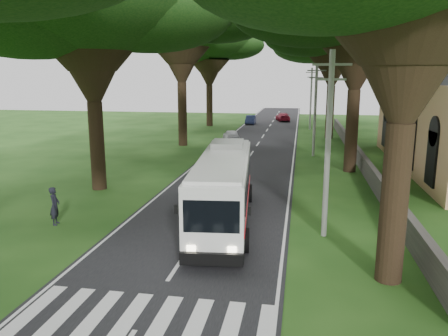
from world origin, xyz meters
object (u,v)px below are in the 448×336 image
object	(u,v)px
distant_car_c	(283,117)
pedestrian	(55,206)
distant_car_b	(251,120)
pole_far	(311,98)
coach_bus	(224,186)
pole_near	(328,142)
pole_mid	(315,109)
distant_car_a	(231,136)

from	to	relation	value
distant_car_c	pedestrian	world-z (taller)	pedestrian
distant_car_b	pole_far	bearing A→B (deg)	-32.44
pole_far	coach_bus	xyz separation A→B (m)	(-4.71, -38.86, -2.42)
pole_near	distant_car_c	world-z (taller)	pole_near
pole_near	coach_bus	xyz separation A→B (m)	(-4.71, 1.14, -2.42)
distant_car_b	distant_car_c	xyz separation A→B (m)	(4.47, 5.23, 0.01)
pole_near	pole_far	bearing A→B (deg)	90.00
pole_near	pole_far	distance (m)	40.00
pole_near	pole_far	world-z (taller)	same
pole_mid	pedestrian	xyz separation A→B (m)	(-12.52, -20.68, -3.27)
pole_far	distant_car_a	size ratio (longest dim) A/B	2.10
pole_far	distant_car_a	xyz separation A→B (m)	(-8.50, -12.88, -3.50)
distant_car_a	distant_car_b	bearing A→B (deg)	-106.23
pedestrian	distant_car_c	bearing A→B (deg)	-24.50
pole_mid	distant_car_a	bearing A→B (deg)	140.07
pole_near	pole_mid	bearing A→B (deg)	90.00
pole_mid	distant_car_a	distance (m)	11.63
pole_near	pedestrian	world-z (taller)	pole_near
pole_mid	pole_near	bearing A→B (deg)	-90.00
pole_mid	distant_car_b	xyz separation A→B (m)	(-8.49, 25.21, -3.52)
coach_bus	distant_car_b	xyz separation A→B (m)	(-3.78, 44.08, -1.10)
distant_car_b	pole_near	bearing A→B (deg)	-80.26
distant_car_c	distant_car_a	bearing A→B (deg)	66.85
pole_mid	distant_car_b	size ratio (longest dim) A/B	2.10
distant_car_b	distant_car_c	world-z (taller)	distant_car_c
coach_bus	distant_car_b	distance (m)	44.25
distant_car_c	coach_bus	bearing A→B (deg)	76.93
distant_car_a	distant_car_c	bearing A→B (deg)	-117.07
distant_car_a	distant_car_b	distance (m)	18.10
distant_car_c	pole_far	bearing A→B (deg)	98.76
distant_car_a	distant_car_b	world-z (taller)	distant_car_a
coach_bus	pole_near	bearing A→B (deg)	-19.11
coach_bus	distant_car_b	size ratio (longest dim) A/B	2.96
coach_bus	distant_car_a	xyz separation A→B (m)	(-3.79, 25.98, -1.08)
distant_car_a	distant_car_c	size ratio (longest dim) A/B	0.86
pole_near	distant_car_c	xyz separation A→B (m)	(-4.02, 50.44, -3.51)
pole_mid	distant_car_a	size ratio (longest dim) A/B	2.10
coach_bus	pedestrian	size ratio (longest dim) A/B	6.16
distant_car_c	distant_car_b	bearing A→B (deg)	37.22
pole_far	distant_car_a	world-z (taller)	pole_far
distant_car_a	coach_bus	bearing A→B (deg)	82.12
pedestrian	pole_near	bearing A→B (deg)	-101.96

